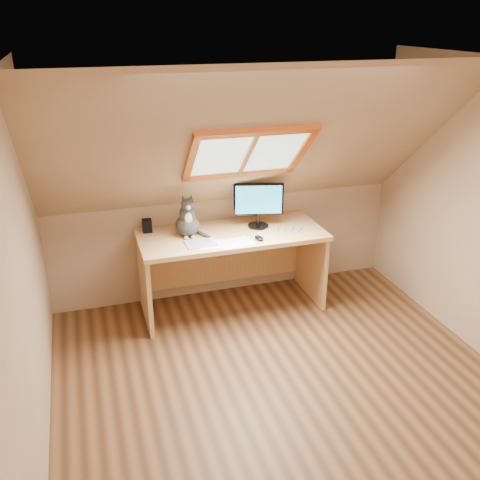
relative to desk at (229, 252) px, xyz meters
name	(u,v)px	position (x,y,z in m)	size (l,w,h in m)	color
ground	(288,391)	(0.05, -1.45, -0.56)	(3.50, 3.50, 0.00)	brown
room_shell	(302,222)	(0.05, -1.55, 0.87)	(3.52, 3.52, 2.41)	tan
desk	(229,252)	(0.00, 0.00, 0.00)	(1.74, 0.76, 0.79)	tan
monitor	(258,202)	(0.29, -0.01, 0.49)	(0.47, 0.20, 0.43)	black
cat	(188,220)	(-0.40, -0.02, 0.38)	(0.24, 0.28, 0.41)	#413C39
desk_speaker	(147,226)	(-0.75, 0.18, 0.30)	(0.08, 0.08, 0.12)	black
graphics_tablet	(201,243)	(-0.34, -0.25, 0.24)	(0.27, 0.19, 0.01)	#B2B2B7
mouse	(259,238)	(0.19, -0.32, 0.25)	(0.06, 0.11, 0.04)	black
papers	(228,244)	(-0.11, -0.33, 0.24)	(0.33, 0.27, 0.00)	white
cables	(280,231)	(0.45, -0.19, 0.24)	(0.51, 0.26, 0.01)	silver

